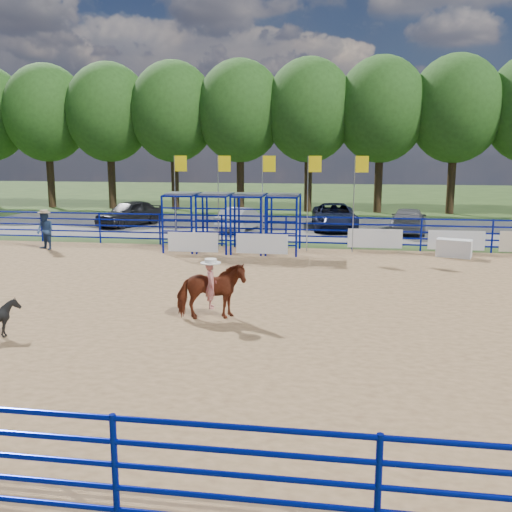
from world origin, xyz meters
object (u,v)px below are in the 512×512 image
car_b (241,219)px  car_c (334,216)px  car_d (408,221)px  announcer_table (454,248)px  spectator_cowboy (45,230)px  horse_and_rider (211,289)px  car_a (130,213)px

car_b → car_c: 5.32m
car_b → car_d: size_ratio=0.87×
announcer_table → car_c: car_c is taller
spectator_cowboy → car_b: 10.65m
car_b → car_c: car_c is taller
car_b → car_c: size_ratio=0.76×
spectator_cowboy → car_b: spectator_cowboy is taller
announcer_table → car_d: (-1.13, 7.09, 0.28)m
announcer_table → car_d: bearing=99.1°
horse_and_rider → car_a: 19.97m
spectator_cowboy → announcer_table: bearing=3.0°
car_c → spectator_cowboy: bearing=-150.0°
horse_and_rider → spectator_cowboy: horse_and_rider is taller
announcer_table → car_c: (-5.12, 7.89, 0.34)m
announcer_table → spectator_cowboy: size_ratio=0.79×
horse_and_rider → car_a: bearing=117.0°
horse_and_rider → car_a: (-9.08, 17.79, -0.09)m
spectator_cowboy → car_b: (7.59, 7.46, -0.24)m
announcer_table → car_c: size_ratio=0.27×
spectator_cowboy → car_d: bearing=25.6°
car_c → car_d: bearing=-16.1°
announcer_table → car_a: (-17.13, 7.54, 0.37)m
car_d → spectator_cowboy: bearing=32.9°
car_b → car_c: bearing=-150.1°
car_a → car_d: car_a is taller
car_a → car_d: 16.01m
horse_and_rider → spectator_cowboy: (-9.80, 9.33, 0.05)m
horse_and_rider → car_d: 18.68m
horse_and_rider → spectator_cowboy: 13.54m
car_c → car_a: bearing=177.0°
spectator_cowboy → car_d: 18.55m
car_c → car_d: (3.99, -0.81, -0.06)m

